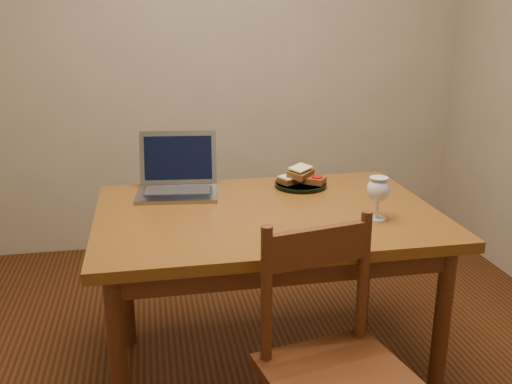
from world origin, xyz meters
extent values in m
cube|color=gray|center=(0.00, 1.61, 1.30)|extent=(3.20, 0.02, 2.60)
cube|color=#53300D|center=(0.00, 0.06, 0.72)|extent=(1.30, 0.90, 0.04)
cylinder|color=#3E1F0C|center=(-0.57, -0.31, 0.35)|extent=(0.06, 0.06, 0.70)
cylinder|color=#3E1F0C|center=(0.57, -0.31, 0.35)|extent=(0.06, 0.06, 0.70)
cylinder|color=#3E1F0C|center=(-0.57, 0.43, 0.35)|extent=(0.06, 0.06, 0.70)
cylinder|color=#3E1F0C|center=(0.57, 0.43, 0.35)|extent=(0.06, 0.06, 0.70)
cube|color=#3E1F0C|center=(0.09, -0.59, 0.43)|extent=(0.49, 0.47, 0.04)
cube|color=#3E1F0C|center=(0.06, -0.44, 0.79)|extent=(0.34, 0.10, 0.12)
cylinder|color=black|center=(0.21, 0.34, 0.75)|extent=(0.23, 0.23, 0.02)
cube|color=slate|center=(-0.32, 0.31, 0.75)|extent=(0.36, 0.27, 0.02)
cube|color=slate|center=(-0.31, 0.46, 0.87)|extent=(0.34, 0.11, 0.23)
cube|color=black|center=(-0.31, 0.46, 0.87)|extent=(0.30, 0.08, 0.18)
camera|label=1|loc=(-0.43, -1.97, 1.47)|focal=40.00mm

